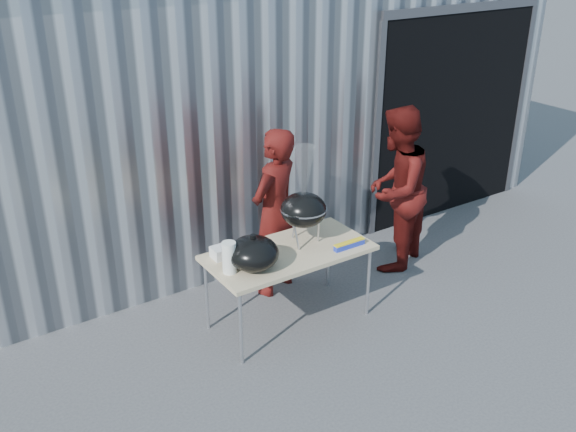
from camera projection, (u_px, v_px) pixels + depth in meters
ground at (313, 363)px, 5.50m from camera, size 80.00×80.00×0.00m
building at (176, 75)px, 8.80m from camera, size 8.20×6.20×3.10m
folding_table at (289, 255)px, 5.79m from camera, size 1.50×0.75×0.75m
kettle_grill at (304, 201)px, 5.74m from camera, size 0.42×0.42×0.93m
grill_lid at (253, 253)px, 5.42m from camera, size 0.44×0.44×0.32m
paper_towels at (229, 258)px, 5.36m from camera, size 0.12×0.12×0.28m
white_tub at (223, 252)px, 5.64m from camera, size 0.20×0.15×0.10m
foil_box at (349, 244)px, 5.82m from camera, size 0.32×0.06×0.06m
person_cook at (275, 213)px, 6.27m from camera, size 0.74×0.63×1.71m
person_bystander at (396, 189)px, 6.74m from camera, size 1.07×0.99×1.78m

